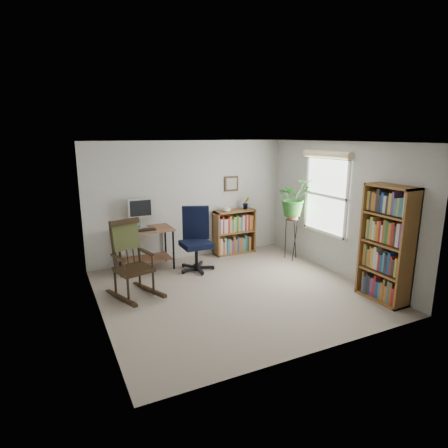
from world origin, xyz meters
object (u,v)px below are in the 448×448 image
desk (144,249)px  low_bookshelf (234,232)px  tall_bookshelf (386,244)px  rocking_chair (133,259)px  office_chair (196,239)px

desk → low_bookshelf: (2.00, 0.12, 0.08)m
tall_bookshelf → rocking_chair: bearing=152.6°
tall_bookshelf → desk: bearing=135.0°
desk → low_bookshelf: bearing=3.4°
desk → office_chair: size_ratio=0.89×
low_bookshelf → rocking_chair: bearing=-151.9°
low_bookshelf → desk: bearing=-176.6°
office_chair → rocking_chair: (-1.32, -0.68, 0.02)m
office_chair → tall_bookshelf: (2.12, -2.46, 0.29)m
low_bookshelf → tall_bookshelf: tall_bookshelf is taller
tall_bookshelf → office_chair: bearing=130.7°
office_chair → desk: bearing=169.8°
desk → office_chair: bearing=-30.7°
rocking_chair → tall_bookshelf: tall_bookshelf is taller
rocking_chair → tall_bookshelf: 3.88m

